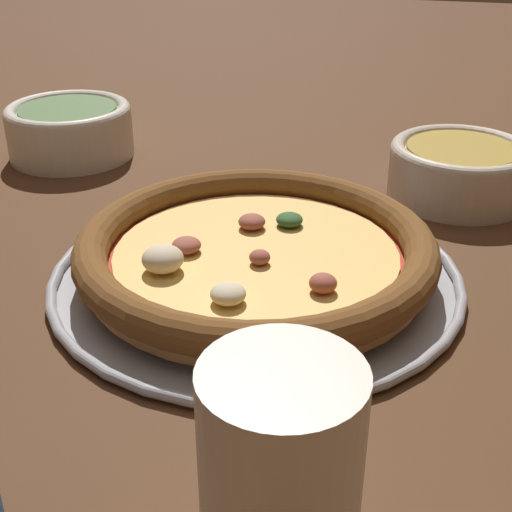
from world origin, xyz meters
TOP-DOWN VIEW (x-y plane):
  - ground_plane at (0.00, 0.00)m, footprint 3.00×3.00m
  - pizza_tray at (0.00, 0.00)m, footprint 0.33×0.33m
  - pizza at (-0.00, -0.00)m, footprint 0.28×0.28m
  - bowl_near at (0.15, 0.21)m, footprint 0.14×0.14m
  - bowl_far at (-0.28, 0.23)m, footprint 0.14×0.14m
  - drinking_cup at (0.08, -0.26)m, footprint 0.07×0.07m

SIDE VIEW (x-z plane):
  - ground_plane at x=0.00m, z-range 0.00..0.00m
  - pizza_tray at x=0.00m, z-range 0.00..0.01m
  - pizza at x=0.00m, z-range 0.01..0.05m
  - bowl_near at x=0.15m, z-range 0.00..0.06m
  - bowl_far at x=-0.28m, z-range 0.00..0.06m
  - drinking_cup at x=0.08m, z-range 0.00..0.12m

